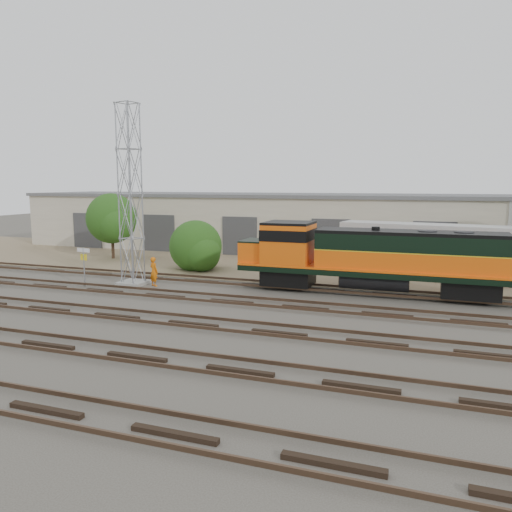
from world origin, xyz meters
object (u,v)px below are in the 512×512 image
(signal_tower, at_px, (130,198))
(semi_trailer, at_px, (433,244))
(worker, at_px, (154,272))
(locomotive, at_px, (370,257))

(signal_tower, relative_size, semi_trailer, 0.93)
(signal_tower, relative_size, worker, 6.08)
(locomotive, height_order, worker, locomotive)
(locomotive, relative_size, semi_trailer, 1.31)
(worker, bearing_deg, semi_trailer, -127.13)
(worker, bearing_deg, locomotive, -146.16)
(locomotive, xyz_separation_m, worker, (-12.77, -2.01, -1.27))
(locomotive, distance_m, semi_trailer, 7.37)
(worker, xyz_separation_m, semi_trailer, (16.13, 8.57, 1.36))
(signal_tower, height_order, semi_trailer, signal_tower)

